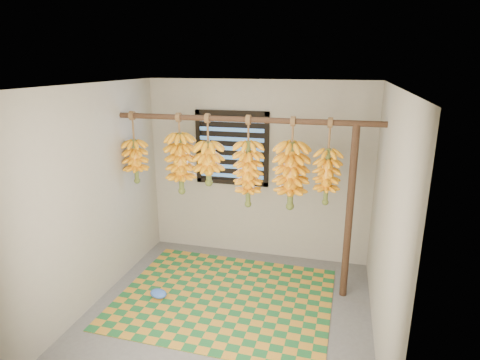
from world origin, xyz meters
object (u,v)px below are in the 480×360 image
(support_post, at_px, (349,215))
(banana_bunch_f, at_px, (327,176))
(plastic_bag, at_px, (158,294))
(banana_bunch_b, at_px, (181,163))
(woven_mat, at_px, (225,297))
(banana_bunch_c, at_px, (209,163))
(banana_bunch_a, at_px, (136,161))
(banana_bunch_e, at_px, (291,176))
(banana_bunch_d, at_px, (248,174))

(support_post, xyz_separation_m, banana_bunch_f, (-0.27, 0.00, 0.42))
(plastic_bag, bearing_deg, banana_bunch_b, 81.13)
(woven_mat, distance_m, banana_bunch_c, 1.56)
(woven_mat, distance_m, banana_bunch_b, 1.64)
(banana_bunch_a, bearing_deg, woven_mat, -18.30)
(banana_bunch_e, bearing_deg, woven_mat, -148.30)
(woven_mat, relative_size, banana_bunch_f, 2.52)
(banana_bunch_b, bearing_deg, banana_bunch_d, -0.00)
(plastic_bag, height_order, banana_bunch_e, banana_bunch_e)
(woven_mat, relative_size, banana_bunch_e, 2.31)
(support_post, xyz_separation_m, woven_mat, (-1.32, -0.41, -0.99))
(banana_bunch_b, xyz_separation_m, banana_bunch_d, (0.82, -0.00, -0.07))
(woven_mat, bearing_deg, banana_bunch_e, 31.70)
(plastic_bag, height_order, banana_bunch_b, banana_bunch_b)
(banana_bunch_a, height_order, banana_bunch_b, same)
(plastic_bag, relative_size, banana_bunch_b, 0.22)
(banana_bunch_b, xyz_separation_m, banana_bunch_f, (1.70, 0.00, -0.04))
(woven_mat, xyz_separation_m, banana_bunch_d, (0.17, 0.41, 1.38))
(banana_bunch_b, xyz_separation_m, banana_bunch_c, (0.35, 0.00, 0.02))
(banana_bunch_f, bearing_deg, banana_bunch_e, 180.00)
(support_post, relative_size, banana_bunch_c, 2.43)
(banana_bunch_b, bearing_deg, support_post, 0.00)
(support_post, bearing_deg, banana_bunch_c, 180.00)
(banana_bunch_c, xyz_separation_m, banana_bunch_d, (0.47, -0.00, -0.10))
(woven_mat, bearing_deg, banana_bunch_b, 147.71)
(banana_bunch_a, height_order, banana_bunch_d, same)
(support_post, bearing_deg, banana_bunch_e, 180.00)
(woven_mat, relative_size, banana_bunch_b, 2.50)
(woven_mat, bearing_deg, plastic_bag, -165.95)
(support_post, bearing_deg, banana_bunch_b, 180.00)
(banana_bunch_a, xyz_separation_m, banana_bunch_e, (1.90, 0.00, -0.05))
(banana_bunch_a, xyz_separation_m, banana_bunch_b, (0.59, 0.00, 0.01))
(banana_bunch_a, distance_m, banana_bunch_c, 0.94)
(banana_bunch_e, height_order, banana_bunch_f, same)
(banana_bunch_c, bearing_deg, woven_mat, -53.77)
(plastic_bag, distance_m, banana_bunch_d, 1.72)
(woven_mat, height_order, banana_bunch_b, banana_bunch_b)
(banana_bunch_d, distance_m, banana_bunch_e, 0.49)
(support_post, height_order, banana_bunch_f, banana_bunch_f)
(support_post, relative_size, banana_bunch_b, 2.09)
(banana_bunch_b, distance_m, banana_bunch_e, 1.31)
(woven_mat, distance_m, banana_bunch_e, 1.59)
(banana_bunch_d, relative_size, banana_bunch_f, 1.11)
(banana_bunch_b, relative_size, banana_bunch_f, 1.01)
(banana_bunch_d, xyz_separation_m, banana_bunch_f, (0.88, 0.00, 0.03))
(banana_bunch_c, bearing_deg, plastic_bag, -126.54)
(banana_bunch_a, bearing_deg, support_post, 0.00)
(support_post, xyz_separation_m, banana_bunch_a, (-2.55, -0.00, 0.45))
(banana_bunch_f, bearing_deg, banana_bunch_b, 180.00)
(plastic_bag, bearing_deg, support_post, 16.10)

